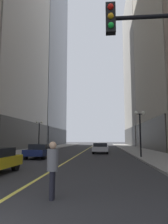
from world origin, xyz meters
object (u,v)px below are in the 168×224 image
(car_navy, at_px, (40,150))
(car_silver, at_px, (101,148))
(street_lamp_left_far, at_px, (39,129))
(street_lamp_right_mid, at_px, (140,123))
(pedestrian_in_grey_suit, at_px, (53,165))

(car_navy, bearing_deg, car_silver, 53.71)
(street_lamp_left_far, distance_m, street_lamp_right_mid, 16.14)
(car_navy, height_order, street_lamp_right_mid, street_lamp_right_mid)
(street_lamp_left_far, bearing_deg, pedestrian_in_grey_suit, -71.84)
(pedestrian_in_grey_suit, bearing_deg, car_silver, 86.90)
(car_navy, xyz_separation_m, pedestrian_in_grey_suit, (4.46, -13.45, 0.27))
(street_lamp_right_mid, bearing_deg, car_navy, -176.62)
(pedestrian_in_grey_suit, bearing_deg, street_lamp_left_far, 108.16)
(pedestrian_in_grey_suit, xyz_separation_m, street_lamp_right_mid, (4.98, 14.01, 2.27))
(pedestrian_in_grey_suit, bearing_deg, car_navy, 108.32)
(car_silver, bearing_deg, pedestrian_in_grey_suit, -93.10)
(street_lamp_left_far, height_order, street_lamp_right_mid, same)
(car_navy, height_order, pedestrian_in_grey_suit, pedestrian_in_grey_suit)
(street_lamp_left_far, bearing_deg, car_silver, -17.15)
(street_lamp_right_mid, bearing_deg, pedestrian_in_grey_suit, -109.56)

